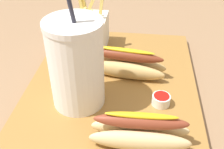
% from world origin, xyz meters
% --- Properties ---
extents(ground_plane, '(2.40, 2.40, 0.02)m').
position_xyz_m(ground_plane, '(0.00, 0.00, -0.01)').
color(ground_plane, '#8C6B4C').
extents(food_tray, '(0.50, 0.35, 0.02)m').
position_xyz_m(food_tray, '(0.00, 0.00, 0.01)').
color(food_tray, olive).
rests_on(food_tray, ground_plane).
extents(soda_cup, '(0.10, 0.10, 0.24)m').
position_xyz_m(soda_cup, '(0.05, -0.06, 0.11)').
color(soda_cup, white).
rests_on(soda_cup, food_tray).
extents(fries_basket, '(0.11, 0.08, 0.15)m').
position_xyz_m(fries_basket, '(-0.15, -0.07, 0.06)').
color(fries_basket, white).
rests_on(fries_basket, food_tray).
extents(hot_dog_1, '(0.07, 0.18, 0.07)m').
position_xyz_m(hot_dog_1, '(-0.05, 0.02, 0.05)').
color(hot_dog_1, tan).
rests_on(hot_dog_1, food_tray).
extents(hot_dog_2, '(0.06, 0.16, 0.07)m').
position_xyz_m(hot_dog_2, '(0.14, 0.06, 0.05)').
color(hot_dog_2, '#E5C689').
rests_on(hot_dog_2, food_tray).
extents(ketchup_cup_1, '(0.04, 0.04, 0.02)m').
position_xyz_m(ketchup_cup_1, '(0.04, 0.10, 0.03)').
color(ketchup_cup_1, white).
rests_on(ketchup_cup_1, food_tray).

